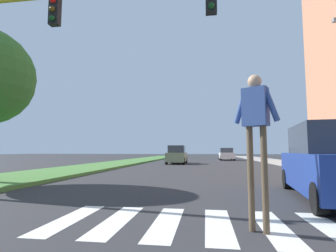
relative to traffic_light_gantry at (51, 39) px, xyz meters
name	(u,v)px	position (x,y,z in m)	size (l,w,h in m)	color
ground_plane	(203,163)	(3.92, 19.71, -4.32)	(140.00, 140.00, 0.00)	#2D2D30
crosswalk	(192,224)	(3.92, -1.69, -4.31)	(4.95, 2.20, 0.01)	silver
median_strip	(120,163)	(-3.93, 17.71, -4.24)	(3.97, 64.00, 0.15)	#477A38
sidewalk_right	(295,164)	(11.80, 17.71, -4.24)	(3.00, 64.00, 0.15)	#9E9991
traffic_light_gantry	(51,39)	(0.00, 0.00, 0.00)	(7.86, 0.30, 6.00)	gold
pedestrian_performer	(256,125)	(4.97, -2.03, -2.66)	(0.69, 0.45, 2.49)	brown
suv_crossing	(334,163)	(7.47, 1.03, -3.39)	(2.50, 4.81, 1.97)	navy
sedan_midblock	(177,155)	(1.40, 18.92, -3.51)	(1.84, 4.54, 1.75)	gray
sedan_distant	(226,154)	(6.93, 29.37, -3.56)	(1.90, 4.48, 1.62)	silver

